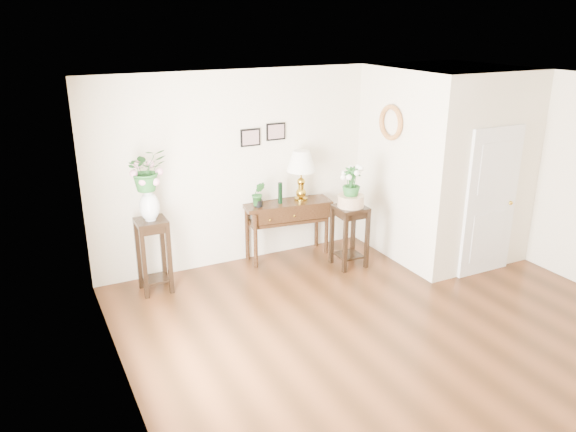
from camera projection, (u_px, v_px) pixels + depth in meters
floor at (397, 331)px, 6.55m from camera, size 6.00×5.50×0.02m
ceiling at (415, 87)px, 5.61m from camera, size 6.00×5.50×0.02m
wall_back at (291, 163)px, 8.39m from camera, size 6.00×0.02×2.80m
wall_left at (124, 272)px, 4.81m from camera, size 0.02×5.50×2.80m
partition at (444, 162)px, 8.46m from camera, size 1.80×1.95×2.80m
door at (491, 202)px, 7.74m from camera, size 0.90×0.05×2.10m
art_print_left at (250, 138)px, 7.95m from camera, size 0.30×0.02×0.25m
art_print_right at (276, 132)px, 8.10m from camera, size 0.30×0.02×0.25m
wall_ornament at (391, 123)px, 7.95m from camera, size 0.07×0.51×0.51m
console_table at (287, 229)px, 8.47m from camera, size 1.35×0.61×0.87m
table_lamp at (301, 177)px, 8.31m from camera, size 0.51×0.51×0.77m
green_vase at (280, 192)px, 8.22m from camera, size 0.07×0.07×0.32m
potted_plant at (258, 195)px, 8.07m from camera, size 0.24×0.22×0.35m
plant_stand_a at (154, 256)px, 7.37m from camera, size 0.40×0.40×1.01m
porcelain_vase at (149, 203)px, 7.12m from camera, size 0.31×0.31×0.44m
lily_arrangement at (146, 169)px, 6.98m from camera, size 0.53×0.47×0.54m
plant_stand_b at (349, 236)px, 8.15m from camera, size 0.44×0.44×0.92m
ceramic_bowl at (351, 201)px, 7.97m from camera, size 0.48×0.48×0.17m
narcissus at (351, 183)px, 7.88m from camera, size 0.32×0.32×0.45m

